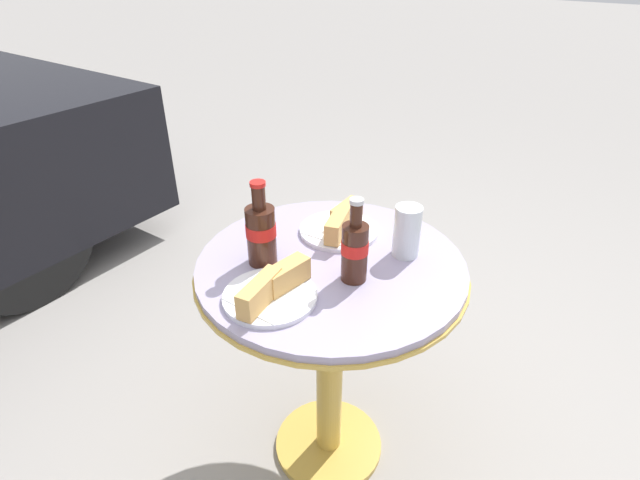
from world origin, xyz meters
TOP-DOWN VIEW (x-y plane):
  - ground_plane at (0.00, 0.00)m, footprint 30.00×30.00m
  - bistro_table at (0.00, 0.00)m, footprint 0.68×0.68m
  - cola_bottle_left at (-0.10, 0.14)m, footprint 0.07×0.07m
  - cola_bottle_right at (-0.03, -0.08)m, footprint 0.06×0.06m
  - drinking_glass at (0.13, -0.14)m, footprint 0.07×0.07m
  - lunch_plate_near at (-0.20, 0.02)m, footprint 0.21×0.21m
  - lunch_plate_far at (0.13, 0.06)m, footprint 0.21×0.21m

SIDE VIEW (x-z plane):
  - ground_plane at x=0.00m, z-range 0.00..0.00m
  - bistro_table at x=0.00m, z-range 0.20..0.91m
  - lunch_plate_far at x=0.13m, z-range 0.70..0.77m
  - lunch_plate_near at x=-0.20m, z-range 0.70..0.77m
  - drinking_glass at x=0.13m, z-range 0.71..0.84m
  - cola_bottle_right at x=-0.03m, z-range 0.69..0.90m
  - cola_bottle_left at x=-0.10m, z-range 0.69..0.91m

